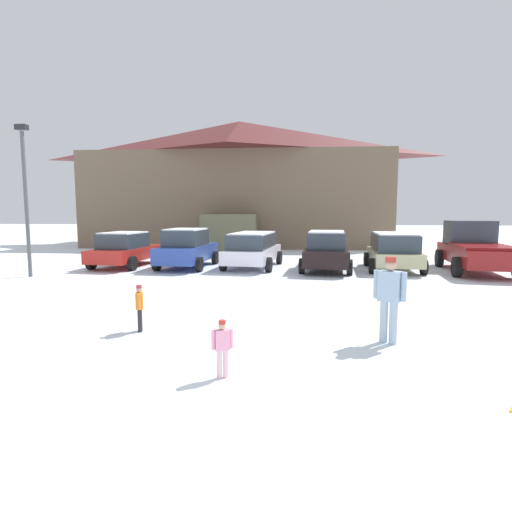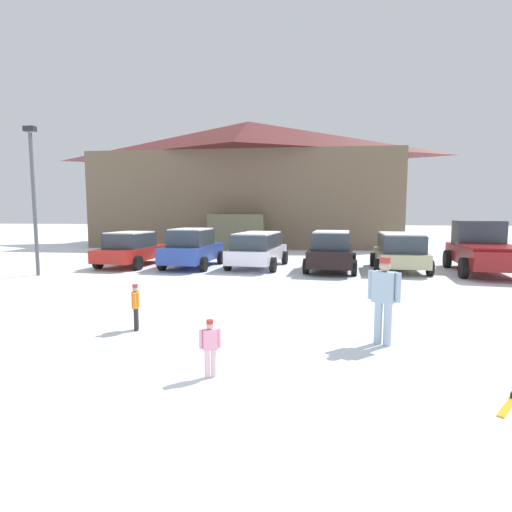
{
  "view_description": "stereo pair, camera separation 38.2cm",
  "coord_description": "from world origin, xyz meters",
  "px_view_note": "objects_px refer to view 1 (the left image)",
  "views": [
    {
      "loc": [
        0.75,
        -3.17,
        2.49
      ],
      "look_at": [
        -0.5,
        8.11,
        1.26
      ],
      "focal_mm": 28.0,
      "sensor_mm": 36.0,
      "label": 1
    },
    {
      "loc": [
        1.13,
        -3.12,
        2.49
      ],
      "look_at": [
        -0.5,
        8.11,
        1.26
      ],
      "focal_mm": 28.0,
      "sensor_mm": 36.0,
      "label": 2
    }
  ],
  "objects_px": {
    "parked_beige_suv": "(393,250)",
    "pickup_truck": "(474,248)",
    "parked_blue_hatchback": "(187,248)",
    "parked_black_sedan": "(326,250)",
    "skier_child_in_pink_snowsuit": "(222,345)",
    "skier_adult_in_blue_parka": "(389,295)",
    "parked_red_sedan": "(125,249)",
    "parked_white_suv": "(253,248)",
    "lamp_post": "(26,193)",
    "ski_lodge": "(240,183)",
    "skier_child_in_orange_jacket": "(140,305)"
  },
  "relations": [
    {
      "from": "lamp_post",
      "to": "ski_lodge",
      "type": "bearing_deg",
      "value": 71.71
    },
    {
      "from": "parked_blue_hatchback",
      "to": "parked_black_sedan",
      "type": "distance_m",
      "value": 6.28
    },
    {
      "from": "parked_black_sedan",
      "to": "skier_adult_in_blue_parka",
      "type": "distance_m",
      "value": 10.0
    },
    {
      "from": "skier_child_in_orange_jacket",
      "to": "lamp_post",
      "type": "xyz_separation_m",
      "value": [
        -7.18,
        6.53,
        2.7
      ]
    },
    {
      "from": "parked_white_suv",
      "to": "skier_adult_in_blue_parka",
      "type": "distance_m",
      "value": 11.05
    },
    {
      "from": "ski_lodge",
      "to": "parked_blue_hatchback",
      "type": "distance_m",
      "value": 14.6
    },
    {
      "from": "skier_adult_in_blue_parka",
      "to": "parked_red_sedan",
      "type": "bearing_deg",
      "value": 134.27
    },
    {
      "from": "parked_white_suv",
      "to": "parked_black_sedan",
      "type": "xyz_separation_m",
      "value": [
        3.3,
        -0.38,
        -0.02
      ]
    },
    {
      "from": "parked_red_sedan",
      "to": "pickup_truck",
      "type": "height_order",
      "value": "pickup_truck"
    },
    {
      "from": "skier_adult_in_blue_parka",
      "to": "lamp_post",
      "type": "height_order",
      "value": "lamp_post"
    },
    {
      "from": "ski_lodge",
      "to": "pickup_truck",
      "type": "relative_size",
      "value": 4.21
    },
    {
      "from": "skier_child_in_pink_snowsuit",
      "to": "skier_adult_in_blue_parka",
      "type": "bearing_deg",
      "value": 34.31
    },
    {
      "from": "pickup_truck",
      "to": "lamp_post",
      "type": "height_order",
      "value": "lamp_post"
    },
    {
      "from": "ski_lodge",
      "to": "parked_black_sedan",
      "type": "xyz_separation_m",
      "value": [
        5.96,
        -14.05,
        -4.0
      ]
    },
    {
      "from": "parked_red_sedan",
      "to": "ski_lodge",
      "type": "bearing_deg",
      "value": 76.86
    },
    {
      "from": "ski_lodge",
      "to": "parked_white_suv",
      "type": "distance_m",
      "value": 14.48
    },
    {
      "from": "parked_white_suv",
      "to": "skier_child_in_orange_jacket",
      "type": "relative_size",
      "value": 4.7
    },
    {
      "from": "parked_beige_suv",
      "to": "pickup_truck",
      "type": "distance_m",
      "value": 3.3
    },
    {
      "from": "parked_white_suv",
      "to": "parked_black_sedan",
      "type": "relative_size",
      "value": 0.95
    },
    {
      "from": "parked_blue_hatchback",
      "to": "skier_child_in_pink_snowsuit",
      "type": "distance_m",
      "value": 12.58
    },
    {
      "from": "parked_blue_hatchback",
      "to": "skier_adult_in_blue_parka",
      "type": "height_order",
      "value": "parked_blue_hatchback"
    },
    {
      "from": "parked_black_sedan",
      "to": "skier_adult_in_blue_parka",
      "type": "height_order",
      "value": "parked_black_sedan"
    },
    {
      "from": "ski_lodge",
      "to": "parked_beige_suv",
      "type": "relative_size",
      "value": 5.41
    },
    {
      "from": "skier_child_in_orange_jacket",
      "to": "lamp_post",
      "type": "height_order",
      "value": "lamp_post"
    },
    {
      "from": "ski_lodge",
      "to": "skier_child_in_orange_jacket",
      "type": "distance_m",
      "value": 24.24
    },
    {
      "from": "ski_lodge",
      "to": "pickup_truck",
      "type": "height_order",
      "value": "ski_lodge"
    },
    {
      "from": "parked_red_sedan",
      "to": "parked_white_suv",
      "type": "distance_m",
      "value": 5.94
    },
    {
      "from": "parked_red_sedan",
      "to": "parked_white_suv",
      "type": "height_order",
      "value": "parked_red_sedan"
    },
    {
      "from": "skier_child_in_pink_snowsuit",
      "to": "parked_blue_hatchback",
      "type": "bearing_deg",
      "value": 108.42
    },
    {
      "from": "parked_black_sedan",
      "to": "skier_child_in_pink_snowsuit",
      "type": "height_order",
      "value": "parked_black_sedan"
    },
    {
      "from": "parked_red_sedan",
      "to": "pickup_truck",
      "type": "xyz_separation_m",
      "value": [
        15.42,
        0.07,
        0.18
      ]
    },
    {
      "from": "parked_white_suv",
      "to": "pickup_truck",
      "type": "bearing_deg",
      "value": -1.68
    },
    {
      "from": "parked_red_sedan",
      "to": "skier_child_in_orange_jacket",
      "type": "height_order",
      "value": "parked_red_sedan"
    },
    {
      "from": "ski_lodge",
      "to": "skier_child_in_pink_snowsuit",
      "type": "height_order",
      "value": "ski_lodge"
    },
    {
      "from": "pickup_truck",
      "to": "skier_adult_in_blue_parka",
      "type": "distance_m",
      "value": 11.56
    },
    {
      "from": "parked_black_sedan",
      "to": "lamp_post",
      "type": "height_order",
      "value": "lamp_post"
    },
    {
      "from": "ski_lodge",
      "to": "parked_red_sedan",
      "type": "relative_size",
      "value": 5.21
    },
    {
      "from": "parked_white_suv",
      "to": "parked_beige_suv",
      "type": "bearing_deg",
      "value": -1.96
    },
    {
      "from": "parked_blue_hatchback",
      "to": "parked_white_suv",
      "type": "relative_size",
      "value": 0.93
    },
    {
      "from": "parked_red_sedan",
      "to": "parked_blue_hatchback",
      "type": "relative_size",
      "value": 1.02
    },
    {
      "from": "ski_lodge",
      "to": "skier_child_in_orange_jacket",
      "type": "bearing_deg",
      "value": -86.48
    },
    {
      "from": "skier_adult_in_blue_parka",
      "to": "skier_child_in_orange_jacket",
      "type": "height_order",
      "value": "skier_adult_in_blue_parka"
    },
    {
      "from": "parked_beige_suv",
      "to": "parked_black_sedan",
      "type": "bearing_deg",
      "value": -176.59
    },
    {
      "from": "pickup_truck",
      "to": "skier_child_in_pink_snowsuit",
      "type": "relative_size",
      "value": 6.06
    },
    {
      "from": "parked_blue_hatchback",
      "to": "parked_black_sedan",
      "type": "bearing_deg",
      "value": -0.04
    },
    {
      "from": "parked_white_suv",
      "to": "parked_black_sedan",
      "type": "bearing_deg",
      "value": -6.63
    },
    {
      "from": "skier_adult_in_blue_parka",
      "to": "skier_child_in_pink_snowsuit",
      "type": "bearing_deg",
      "value": -145.69
    },
    {
      "from": "parked_blue_hatchback",
      "to": "skier_adult_in_blue_parka",
      "type": "relative_size",
      "value": 2.58
    },
    {
      "from": "parked_white_suv",
      "to": "lamp_post",
      "type": "distance_m",
      "value": 9.42
    },
    {
      "from": "parked_red_sedan",
      "to": "parked_white_suv",
      "type": "xyz_separation_m",
      "value": [
        5.93,
        0.35,
        0.06
      ]
    }
  ]
}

